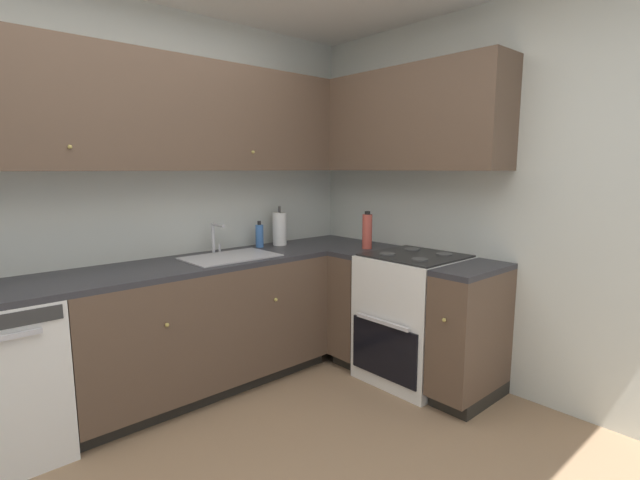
# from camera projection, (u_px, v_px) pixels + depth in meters

# --- Properties ---
(wall_back) EXTENTS (3.94, 0.05, 2.54)m
(wall_back) POSITION_uv_depth(u_px,v_px,m) (109.00, 204.00, 2.95)
(wall_back) COLOR silver
(wall_back) RESTS_ON ground_plane
(wall_right) EXTENTS (0.05, 3.32, 2.54)m
(wall_right) POSITION_uv_depth(u_px,v_px,m) (502.00, 203.00, 3.04)
(wall_right) COLOR silver
(wall_right) RESTS_ON ground_plane
(lower_cabinets_back) EXTENTS (1.74, 0.62, 0.85)m
(lower_cabinets_back) POSITION_uv_depth(u_px,v_px,m) (203.00, 327.00, 3.14)
(lower_cabinets_back) COLOR brown
(lower_cabinets_back) RESTS_ON ground_plane
(countertop_back) EXTENTS (2.95, 0.60, 0.03)m
(countertop_back) POSITION_uv_depth(u_px,v_px,m) (200.00, 263.00, 3.07)
(countertop_back) COLOR #2D2D33
(countertop_back) RESTS_ON lower_cabinets_back
(lower_cabinets_right) EXTENTS (0.62, 1.15, 0.85)m
(lower_cabinets_right) POSITION_uv_depth(u_px,v_px,m) (417.00, 321.00, 3.26)
(lower_cabinets_right) COLOR brown
(lower_cabinets_right) RESTS_ON ground_plane
(countertop_right) EXTENTS (0.60, 1.15, 0.03)m
(countertop_right) POSITION_uv_depth(u_px,v_px,m) (418.00, 260.00, 3.19)
(countertop_right) COLOR #2D2D33
(countertop_right) RESTS_ON lower_cabinets_right
(oven_range) EXTENTS (0.68, 0.62, 1.04)m
(oven_range) POSITION_uv_depth(u_px,v_px,m) (414.00, 316.00, 3.29)
(oven_range) COLOR white
(oven_range) RESTS_ON ground_plane
(upper_cabinets_back) EXTENTS (2.63, 0.34, 0.71)m
(upper_cabinets_back) POSITION_uv_depth(u_px,v_px,m) (160.00, 114.00, 2.92)
(upper_cabinets_back) COLOR brown
(upper_cabinets_right) EXTENTS (0.32, 1.70, 0.71)m
(upper_cabinets_right) POSITION_uv_depth(u_px,v_px,m) (395.00, 122.00, 3.39)
(upper_cabinets_right) COLOR brown
(sink) EXTENTS (0.62, 0.40, 0.10)m
(sink) POSITION_uv_depth(u_px,v_px,m) (231.00, 263.00, 3.19)
(sink) COLOR #B7B7BC
(sink) RESTS_ON countertop_back
(faucet) EXTENTS (0.07, 0.16, 0.22)m
(faucet) POSITION_uv_depth(u_px,v_px,m) (215.00, 235.00, 3.32)
(faucet) COLOR silver
(faucet) RESTS_ON countertop_back
(soap_bottle) EXTENTS (0.06, 0.06, 0.20)m
(soap_bottle) POSITION_uv_depth(u_px,v_px,m) (259.00, 236.00, 3.58)
(soap_bottle) COLOR #3F72BF
(soap_bottle) RESTS_ON countertop_back
(paper_towel_roll) EXTENTS (0.11, 0.11, 0.32)m
(paper_towel_roll) POSITION_uv_depth(u_px,v_px,m) (280.00, 229.00, 3.68)
(paper_towel_roll) COLOR white
(paper_towel_roll) RESTS_ON countertop_back
(oil_bottle) EXTENTS (0.08, 0.08, 0.29)m
(oil_bottle) POSITION_uv_depth(u_px,v_px,m) (367.00, 231.00, 3.52)
(oil_bottle) COLOR #BF4C3F
(oil_bottle) RESTS_ON countertop_right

